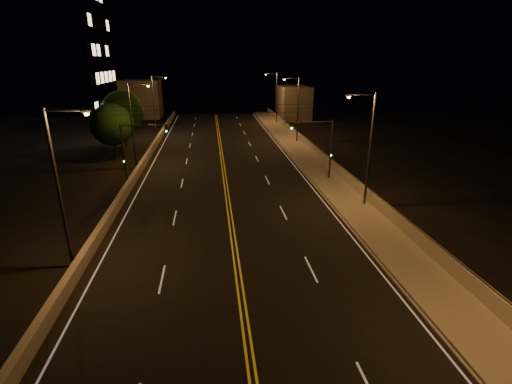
{
  "coord_description": "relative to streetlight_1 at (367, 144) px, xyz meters",
  "views": [
    {
      "loc": [
        -1.27,
        -8.82,
        12.22
      ],
      "look_at": [
        2.0,
        18.0,
        2.5
      ],
      "focal_mm": 26.0,
      "sensor_mm": 36.0,
      "label": 1
    }
  ],
  "objects": [
    {
      "name": "sidewalk",
      "position": [
        -0.74,
        0.01,
        -5.44
      ],
      "size": [
        3.6,
        120.0,
        0.3
      ],
      "primitive_type": "cube",
      "color": "gray",
      "rests_on": "ground"
    },
    {
      "name": "parapet_wall",
      "position": [
        0.91,
        0.01,
        -4.79
      ],
      "size": [
        0.3,
        120.0,
        1.0
      ],
      "primitive_type": "cube",
      "color": "#A29A87",
      "rests_on": "sidewalk"
    },
    {
      "name": "road",
      "position": [
        -11.54,
        0.01,
        -5.58
      ],
      "size": [
        18.0,
        120.0,
        0.02
      ],
      "primitive_type": "cube",
      "color": "black",
      "rests_on": "ground"
    },
    {
      "name": "lane_markings",
      "position": [
        -11.54,
        -0.06,
        -5.56
      ],
      "size": [
        17.32,
        116.0,
        0.0
      ],
      "color": "silver",
      "rests_on": "road"
    },
    {
      "name": "overhead_wires",
      "position": [
        -11.54,
        9.51,
        1.81
      ],
      "size": [
        22.0,
        0.03,
        0.83
      ],
      "color": "black"
    },
    {
      "name": "streetlight_5",
      "position": [
        -21.47,
        14.9,
        0.0
      ],
      "size": [
        2.55,
        0.28,
        9.74
      ],
      "color": "#2D2D33",
      "rests_on": "ground"
    },
    {
      "name": "jersey_barrier",
      "position": [
        -21.08,
        0.01,
        -5.15
      ],
      "size": [
        0.45,
        120.0,
        0.88
      ],
      "primitive_type": "cube",
      "color": "#A29A87",
      "rests_on": "ground"
    },
    {
      "name": "distant_building_right",
      "position": [
        4.96,
        50.81,
        -2.18
      ],
      "size": [
        6.0,
        10.0,
        6.8
      ],
      "primitive_type": "cube",
      "color": "gray",
      "rests_on": "ground"
    },
    {
      "name": "streetlight_3",
      "position": [
        0.0,
        44.82,
        0.0
      ],
      "size": [
        2.55,
        0.28,
        9.74
      ],
      "color": "#2D2D33",
      "rests_on": "ground"
    },
    {
      "name": "parapet_rail",
      "position": [
        0.91,
        0.01,
        -4.26
      ],
      "size": [
        0.06,
        120.0,
        0.06
      ],
      "primitive_type": "cylinder",
      "rotation": [
        1.57,
        0.0,
        0.0
      ],
      "color": "black",
      "rests_on": "parapet_wall"
    },
    {
      "name": "tree_0",
      "position": [
        -25.04,
        19.33,
        -1.12
      ],
      "size": [
        5.23,
        5.23,
        7.09
      ],
      "color": "black",
      "rests_on": "ground"
    },
    {
      "name": "tree_1",
      "position": [
        -25.34,
        27.25,
        -0.49
      ],
      "size": [
        5.97,
        5.97,
        8.09
      ],
      "color": "black",
      "rests_on": "ground"
    },
    {
      "name": "distant_building_left",
      "position": [
        -27.54,
        56.57,
        -1.57
      ],
      "size": [
        8.0,
        8.0,
        8.04
      ],
      "primitive_type": "cube",
      "color": "gray",
      "rests_on": "ground"
    },
    {
      "name": "building_tower",
      "position": [
        -40.53,
        32.16,
        9.76
      ],
      "size": [
        24.0,
        15.0,
        31.84
      ],
      "color": "gray",
      "rests_on": "ground"
    },
    {
      "name": "streetlight_2",
      "position": [
        0.0,
        26.41,
        0.0
      ],
      "size": [
        2.55,
        0.28,
        9.74
      ],
      "color": "#2D2D33",
      "rests_on": "ground"
    },
    {
      "name": "traffic_signal_left",
      "position": [
        -20.37,
        7.61,
        -1.53
      ],
      "size": [
        5.11,
        0.31,
        6.47
      ],
      "color": "#2D2D33",
      "rests_on": "ground"
    },
    {
      "name": "traffic_signal_right",
      "position": [
        -1.5,
        7.61,
        -1.53
      ],
      "size": [
        5.11,
        0.31,
        6.47
      ],
      "color": "#2D2D33",
      "rests_on": "ground"
    },
    {
      "name": "streetlight_6",
      "position": [
        -21.47,
        33.23,
        0.0
      ],
      "size": [
        2.55,
        0.28,
        9.74
      ],
      "color": "#2D2D33",
      "rests_on": "ground"
    },
    {
      "name": "curb",
      "position": [
        -2.61,
        0.01,
        -5.51
      ],
      "size": [
        0.14,
        120.0,
        0.15
      ],
      "primitive_type": "cube",
      "color": "gray",
      "rests_on": "ground"
    },
    {
      "name": "streetlight_4",
      "position": [
        -21.47,
        -7.31,
        0.0
      ],
      "size": [
        2.55,
        0.28,
        9.74
      ],
      "color": "#2D2D33",
      "rests_on": "ground"
    },
    {
      "name": "streetlight_1",
      "position": [
        0.0,
        0.0,
        0.0
      ],
      "size": [
        2.55,
        0.28,
        9.74
      ],
      "color": "#2D2D33",
      "rests_on": "ground"
    }
  ]
}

